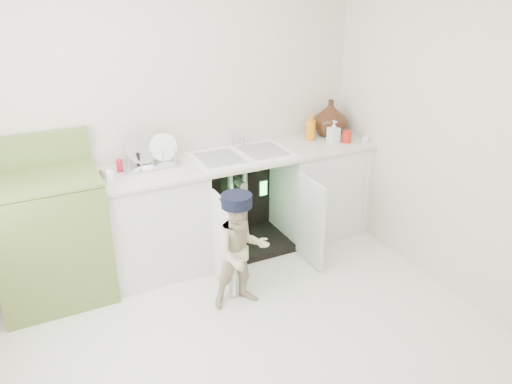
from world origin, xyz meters
TOP-DOWN VIEW (x-y plane):
  - ground at (0.00, 0.00)m, footprint 3.50×3.50m
  - room_shell at (0.00, 0.00)m, footprint 6.00×5.50m
  - counter_run at (0.58, 1.21)m, footprint 2.44×1.02m
  - avocado_stove at (-1.05, 1.18)m, footprint 0.80×0.65m
  - repair_worker at (0.18, 0.44)m, footprint 0.66×0.62m

SIDE VIEW (x-z plane):
  - ground at x=0.00m, z-range 0.00..0.00m
  - repair_worker at x=0.18m, z-range 0.01..0.91m
  - counter_run at x=0.58m, z-range -0.14..1.10m
  - avocado_stove at x=-1.05m, z-range -0.11..1.13m
  - room_shell at x=0.00m, z-range 0.62..1.88m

